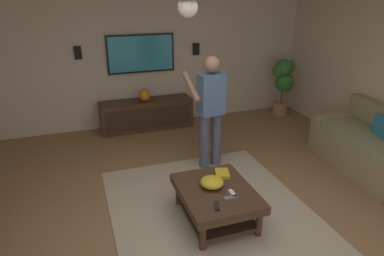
{
  "coord_description": "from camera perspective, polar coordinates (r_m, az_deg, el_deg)",
  "views": [
    {
      "loc": [
        -3.03,
        1.17,
        2.49
      ],
      "look_at": [
        0.61,
        -0.09,
        0.91
      ],
      "focal_mm": 32.27,
      "sensor_mm": 36.0,
      "label": 1
    }
  ],
  "objects": [
    {
      "name": "tv",
      "position": [
        6.48,
        -8.44,
        12.08
      ],
      "size": [
        0.05,
        1.23,
        0.69
      ],
      "rotation": [
        0.0,
        0.0,
        3.14
      ],
      "color": "black"
    },
    {
      "name": "couch",
      "position": [
        5.61,
        27.96,
        -3.29
      ],
      "size": [
        1.98,
        1.04,
        0.87
      ],
      "rotation": [
        0.0,
        0.0,
        1.47
      ],
      "color": "#93845B",
      "rests_on": "ground"
    },
    {
      "name": "remote_white",
      "position": [
        3.83,
        6.73,
        -10.71
      ],
      "size": [
        0.15,
        0.05,
        0.02
      ],
      "primitive_type": "cube",
      "rotation": [
        0.0,
        0.0,
        3.15
      ],
      "color": "white",
      "rests_on": "coffee_table"
    },
    {
      "name": "remote_grey",
      "position": [
        3.77,
        6.39,
        -11.37
      ],
      "size": [
        0.05,
        0.15,
        0.02
      ],
      "primitive_type": "cube",
      "rotation": [
        0.0,
        0.0,
        4.73
      ],
      "color": "slate",
      "rests_on": "coffee_table"
    },
    {
      "name": "remote_black",
      "position": [
        3.63,
        4.11,
        -12.71
      ],
      "size": [
        0.16,
        0.09,
        0.02
      ],
      "primitive_type": "cube",
      "rotation": [
        0.0,
        0.0,
        5.97
      ],
      "color": "black",
      "rests_on": "coffee_table"
    },
    {
      "name": "potted_plant_tall",
      "position": [
        7.25,
        14.82,
        7.82
      ],
      "size": [
        0.46,
        0.46,
        1.19
      ],
      "color": "#9E6B4C",
      "rests_on": "ground"
    },
    {
      "name": "area_rug",
      "position": [
        4.29,
        2.86,
        -13.18
      ],
      "size": [
        2.58,
        2.3,
        0.01
      ],
      "primitive_type": "cube",
      "color": "tan",
      "rests_on": "ground"
    },
    {
      "name": "media_console",
      "position": [
        6.53,
        -7.5,
        2.24
      ],
      "size": [
        0.45,
        1.7,
        0.55
      ],
      "rotation": [
        0.0,
        0.0,
        3.14
      ],
      "color": "#422B1C",
      "rests_on": "ground"
    },
    {
      "name": "coffee_table",
      "position": [
        3.97,
        4.03,
        -11.34
      ],
      "size": [
        1.0,
        0.8,
        0.4
      ],
      "color": "#422B1C",
      "rests_on": "ground"
    },
    {
      "name": "vase_round",
      "position": [
        6.39,
        -7.85,
        5.4
      ],
      "size": [
        0.22,
        0.22,
        0.22
      ],
      "primitive_type": "sphere",
      "color": "orange",
      "rests_on": "media_console"
    },
    {
      "name": "wall_back_tv",
      "position": [
        6.57,
        -8.72,
        12.19
      ],
      "size": [
        0.1,
        6.74,
        2.74
      ],
      "primitive_type": "cube",
      "color": "#C6B299",
      "rests_on": "ground"
    },
    {
      "name": "bowl",
      "position": [
        3.92,
        3.31,
        -8.94
      ],
      "size": [
        0.26,
        0.26,
        0.12
      ],
      "primitive_type": "ellipsoid",
      "color": "gold",
      "rests_on": "coffee_table"
    },
    {
      "name": "wall_speaker_right",
      "position": [
        6.37,
        -18.34,
        11.7
      ],
      "size": [
        0.06,
        0.12,
        0.22
      ],
      "primitive_type": "cube",
      "color": "black"
    },
    {
      "name": "wall_speaker_left",
      "position": [
        6.77,
        0.67,
        12.92
      ],
      "size": [
        0.06,
        0.12,
        0.22
      ],
      "primitive_type": "cube",
      "color": "black"
    },
    {
      "name": "book",
      "position": [
        4.19,
        5.01,
        -7.48
      ],
      "size": [
        0.26,
        0.22,
        0.04
      ],
      "primitive_type": "cube",
      "rotation": [
        0.0,
        0.0,
        2.85
      ],
      "color": "gold",
      "rests_on": "coffee_table"
    },
    {
      "name": "person_standing",
      "position": [
        4.88,
        3.07,
        3.61
      ],
      "size": [
        0.58,
        0.59,
        1.64
      ],
      "rotation": [
        0.0,
        0.0,
        0.13
      ],
      "color": "#4C5166",
      "rests_on": "ground"
    },
    {
      "name": "ground_plane",
      "position": [
        4.09,
        1.68,
        -15.2
      ],
      "size": [
        7.88,
        7.88,
        0.0
      ],
      "primitive_type": "plane",
      "color": "olive"
    }
  ]
}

